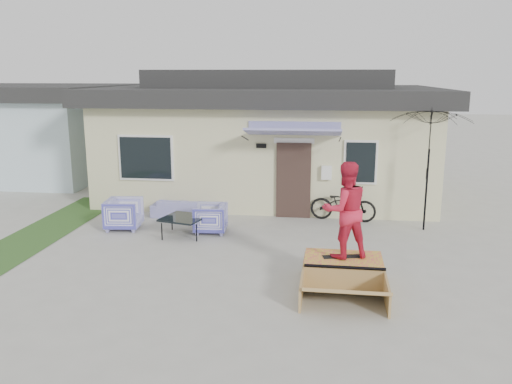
# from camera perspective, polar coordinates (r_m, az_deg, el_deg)

# --- Properties ---
(ground) EXTENTS (90.00, 90.00, 0.00)m
(ground) POSITION_cam_1_polar(r_m,az_deg,el_deg) (10.72, -2.86, -8.87)
(ground) COLOR #9F9D94
(ground) RESTS_ON ground
(grass_strip) EXTENTS (1.40, 8.00, 0.01)m
(grass_strip) POSITION_cam_1_polar(r_m,az_deg,el_deg) (14.28, -22.42, -4.28)
(grass_strip) COLOR #294D1F
(grass_strip) RESTS_ON ground
(house) EXTENTS (10.80, 8.49, 4.10)m
(house) POSITION_cam_1_polar(r_m,az_deg,el_deg) (18.00, 1.60, 6.33)
(house) COLOR beige
(house) RESTS_ON ground
(neighbor_house) EXTENTS (8.60, 7.60, 3.50)m
(neighbor_house) POSITION_cam_1_polar(r_m,az_deg,el_deg) (23.41, -24.52, 6.29)
(neighbor_house) COLOR silver
(neighbor_house) RESTS_ON ground
(loveseat) EXTENTS (1.74, 0.59, 0.67)m
(loveseat) POSITION_cam_1_polar(r_m,az_deg,el_deg) (14.90, -7.91, -1.40)
(loveseat) COLOR #3534A9
(loveseat) RESTS_ON ground
(armchair_left) EXTENTS (0.89, 0.94, 0.88)m
(armchair_left) POSITION_cam_1_polar(r_m,az_deg,el_deg) (14.00, -14.11, -2.16)
(armchair_left) COLOR #3534A9
(armchair_left) RESTS_ON ground
(armchair_right) EXTENTS (0.79, 0.84, 0.81)m
(armchair_right) POSITION_cam_1_polar(r_m,az_deg,el_deg) (13.33, -4.98, -2.71)
(armchair_right) COLOR #3534A9
(armchair_right) RESTS_ON ground
(coffee_table) EXTENTS (1.18, 1.18, 0.47)m
(coffee_table) POSITION_cam_1_polar(r_m,az_deg,el_deg) (13.20, -7.83, -3.69)
(coffee_table) COLOR black
(coffee_table) RESTS_ON ground
(bicycle) EXTENTS (1.86, 0.89, 1.14)m
(bicycle) POSITION_cam_1_polar(r_m,az_deg,el_deg) (14.51, 9.42, -0.89)
(bicycle) COLOR black
(bicycle) RESTS_ON ground
(patio_umbrella) EXTENTS (2.22, 2.08, 2.20)m
(patio_umbrella) POSITION_cam_1_polar(r_m,az_deg,el_deg) (13.91, 18.15, 3.02)
(patio_umbrella) COLOR black
(patio_umbrella) RESTS_ON ground
(skate_ramp) EXTENTS (1.50, 1.99, 0.49)m
(skate_ramp) POSITION_cam_1_polar(r_m,az_deg,el_deg) (10.35, 9.39, -8.36)
(skate_ramp) COLOR #A07C47
(skate_ramp) RESTS_ON ground
(skateboard) EXTENTS (0.82, 0.36, 0.05)m
(skateboard) POSITION_cam_1_polar(r_m,az_deg,el_deg) (10.31, 9.44, -6.86)
(skateboard) COLOR black
(skateboard) RESTS_ON skate_ramp
(skater) EXTENTS (1.08, 0.96, 1.84)m
(skater) POSITION_cam_1_polar(r_m,az_deg,el_deg) (10.03, 9.64, -1.76)
(skater) COLOR red
(skater) RESTS_ON skateboard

